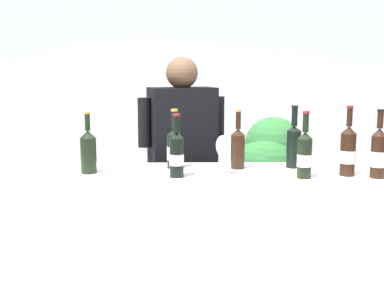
# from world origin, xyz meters

# --- Properties ---
(wall_back) EXTENTS (8.00, 0.10, 2.80)m
(wall_back) POSITION_xyz_m (0.00, 2.60, 1.40)
(wall_back) COLOR silver
(wall_back) RESTS_ON ground_plane
(counter) EXTENTS (2.28, 0.54, 1.00)m
(counter) POSITION_xyz_m (0.00, 0.00, 0.50)
(counter) COLOR white
(counter) RESTS_ON ground_plane
(wine_bottle_0) EXTENTS (0.08, 0.08, 0.32)m
(wine_bottle_0) POSITION_xyz_m (-0.20, 0.12, 1.11)
(wine_bottle_0) COLOR black
(wine_bottle_0) RESTS_ON counter
(wine_bottle_1) EXTENTS (0.07, 0.07, 0.32)m
(wine_bottle_1) POSITION_xyz_m (0.14, 0.11, 1.12)
(wine_bottle_1) COLOR black
(wine_bottle_1) RESTS_ON counter
(wine_bottle_2) EXTENTS (0.08, 0.08, 0.32)m
(wine_bottle_2) POSITION_xyz_m (-0.64, 0.00, 1.12)
(wine_bottle_2) COLOR black
(wine_bottle_2) RESTS_ON counter
(wine_bottle_3) EXTENTS (0.08, 0.08, 0.35)m
(wine_bottle_3) POSITION_xyz_m (0.67, -0.08, 1.13)
(wine_bottle_3) COLOR black
(wine_bottle_3) RESTS_ON counter
(wine_bottle_4) EXTENTS (0.07, 0.07, 0.32)m
(wine_bottle_4) POSITION_xyz_m (-0.19, -0.10, 1.12)
(wine_bottle_4) COLOR black
(wine_bottle_4) RESTS_ON counter
(wine_bottle_5) EXTENTS (0.07, 0.07, 0.33)m
(wine_bottle_5) POSITION_xyz_m (0.44, -0.13, 1.12)
(wine_bottle_5) COLOR black
(wine_bottle_5) RESTS_ON counter
(wine_bottle_6) EXTENTS (0.07, 0.07, 0.34)m
(wine_bottle_6) POSITION_xyz_m (0.80, -0.13, 1.13)
(wine_bottle_6) COLOR black
(wine_bottle_6) RESTS_ON counter
(wine_bottle_7) EXTENTS (0.08, 0.08, 0.34)m
(wine_bottle_7) POSITION_xyz_m (0.44, 0.13, 1.13)
(wine_bottle_7) COLOR black
(wine_bottle_7) RESTS_ON counter
(wine_glass) EXTENTS (0.07, 0.07, 0.20)m
(wine_glass) POSITION_xyz_m (0.04, -0.05, 1.14)
(wine_glass) COLOR silver
(wine_glass) RESTS_ON counter
(person_server) EXTENTS (0.55, 0.34, 1.61)m
(person_server) POSITION_xyz_m (-0.17, 0.59, 0.78)
(person_server) COLOR black
(person_server) RESTS_ON ground_plane
(potted_shrub) EXTENTS (0.58, 0.54, 1.19)m
(potted_shrub) POSITION_xyz_m (0.47, 0.98, 0.73)
(potted_shrub) COLOR brown
(potted_shrub) RESTS_ON ground_plane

